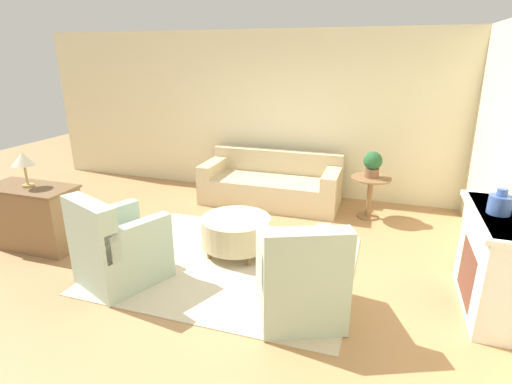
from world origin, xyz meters
name	(u,v)px	position (x,y,z in m)	size (l,w,h in m)	color
ground_plane	(230,263)	(0.00, 0.00, 0.00)	(16.00, 16.00, 0.00)	#AD7F51
wall_back	(289,115)	(0.00, 2.86, 1.40)	(9.60, 0.12, 2.80)	beige
rug	(230,263)	(0.00, 0.00, 0.01)	(2.90, 2.39, 0.01)	beige
couch	(271,185)	(-0.13, 2.21, 0.30)	(2.28, 0.99, 0.83)	#C6B289
armchair_left	(117,249)	(-1.01, -0.74, 0.39)	(1.02, 1.05, 1.01)	#9EB29E
armchair_right	(300,280)	(1.01, -0.74, 0.39)	(1.02, 1.05, 1.01)	#9EB29E
ottoman_table	(236,231)	(-0.02, 0.28, 0.30)	(0.87, 0.87, 0.47)	#C6B289
side_table	(370,190)	(1.49, 2.03, 0.45)	(0.59, 0.59, 0.65)	olive
fireplace	(490,260)	(2.71, -0.03, 0.53)	(0.44, 1.32, 1.00)	silver
dresser	(34,216)	(-2.57, -0.35, 0.43)	(1.16, 0.55, 0.82)	olive
vase_mantel_near	(500,204)	(2.69, -0.03, 1.10)	(0.20, 0.20, 0.24)	#38569E
potted_plant_on_side_table	(373,163)	(1.49, 2.03, 0.86)	(0.28, 0.28, 0.39)	brown
table_lamp	(23,160)	(-2.57, -0.35, 1.16)	(0.28, 0.28, 0.44)	tan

